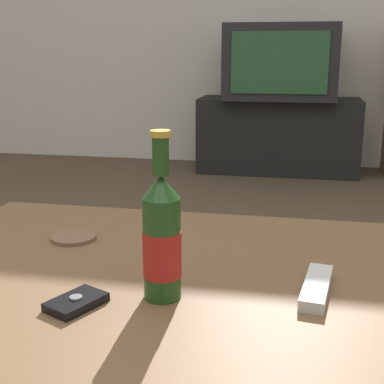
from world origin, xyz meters
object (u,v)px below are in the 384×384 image
Objects in this scene: tv_stand at (278,135)px; cell_phone at (76,302)px; television at (281,62)px; beer_bottle at (162,238)px; remote_control at (316,287)px.

tv_stand reaches higher than cell_phone.
television is 2.56× the size of beer_bottle.
remote_control is at bearing 43.68° from cell_phone.
remote_control is (0.17, -2.77, -0.31)m from television.
cell_phone is at bearing -153.97° from remote_control.
tv_stand is at bearing 88.44° from beer_bottle.
beer_bottle is (-0.08, -2.84, -0.22)m from television.
remote_control reaches higher than cell_phone.
tv_stand reaches higher than remote_control.
tv_stand is 0.48m from television.
beer_bottle is at bearing 50.59° from cell_phone.
television is (-0.00, -0.00, 0.48)m from tv_stand.
remote_control is (0.25, 0.06, -0.09)m from beer_bottle.
television reaches higher than tv_stand.
television is at bearing -90.00° from tv_stand.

